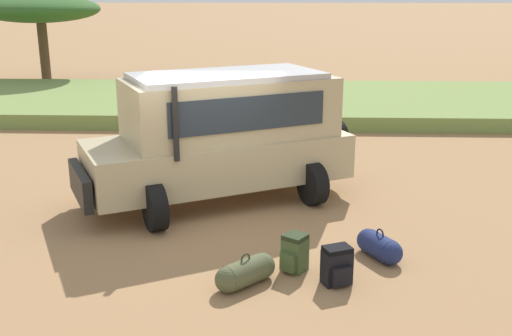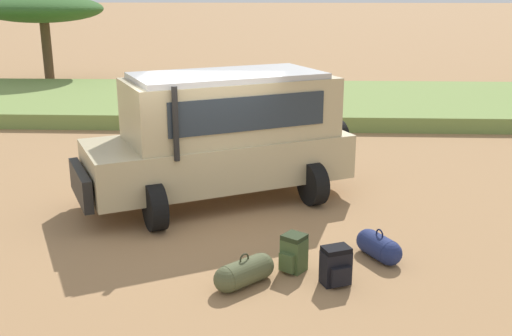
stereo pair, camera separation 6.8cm
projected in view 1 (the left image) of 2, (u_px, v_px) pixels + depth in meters
ground_plane at (211, 217)px, 10.73m from camera, size 320.00×320.00×0.00m
grass_bank at (244, 102)px, 20.34m from camera, size 120.00×7.00×0.44m
safari_vehicle at (223, 134)px, 11.28m from camera, size 5.35×3.94×2.44m
backpack_beside_front_wheel at (294, 253)px, 8.62m from camera, size 0.43×0.45×0.56m
backpack_cluster_center at (337, 266)px, 8.23m from camera, size 0.46×0.44×0.55m
duffel_bag_low_black_case at (246, 272)px, 8.22m from camera, size 0.81×0.80×0.47m
duffel_bag_soft_canvas at (379, 246)px, 9.05m from camera, size 0.62×0.82×0.47m
acacia_tree_left_mid at (40, 10)px, 24.35m from camera, size 4.81×5.05×3.65m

